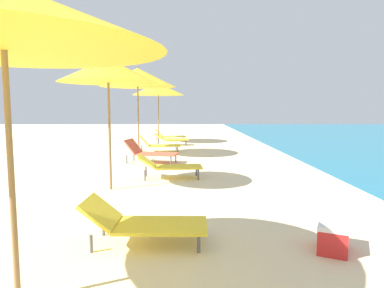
{
  "coord_description": "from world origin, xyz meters",
  "views": [
    {
      "loc": [
        0.75,
        6.27,
        1.63
      ],
      "look_at": [
        0.82,
        12.55,
        0.96
      ],
      "focal_mm": 32.05,
      "sensor_mm": 36.0,
      "label": 1
    }
  ],
  "objects_px": {
    "lounger_third_shoreside": "(143,222)",
    "lounger_fifth_inland": "(150,152)",
    "umbrella_fifth": "(138,78)",
    "umbrella_third": "(2,16)",
    "lounger_farthest_inland": "(171,139)",
    "umbrella_fourth": "(108,71)",
    "lounger_fourth_shoreside": "(169,165)",
    "lounger_farthest_shoreside": "(169,135)",
    "lounger_fifth_shoreside": "(158,144)",
    "cooler_box": "(333,237)",
    "umbrella_farthest": "(158,89)"
  },
  "relations": [
    {
      "from": "lounger_third_shoreside",
      "to": "lounger_fifth_shoreside",
      "type": "distance_m",
      "value": 8.64
    },
    {
      "from": "umbrella_fourth",
      "to": "lounger_fourth_shoreside",
      "type": "relative_size",
      "value": 1.74
    },
    {
      "from": "lounger_fifth_shoreside",
      "to": "lounger_farthest_inland",
      "type": "relative_size",
      "value": 1.04
    },
    {
      "from": "umbrella_fifth",
      "to": "lounger_third_shoreside",
      "type": "bearing_deg",
      "value": -81.42
    },
    {
      "from": "umbrella_fifth",
      "to": "lounger_fifth_inland",
      "type": "relative_size",
      "value": 1.83
    },
    {
      "from": "lounger_fifth_inland",
      "to": "cooler_box",
      "type": "height_order",
      "value": "lounger_fifth_inland"
    },
    {
      "from": "lounger_third_shoreside",
      "to": "umbrella_fifth",
      "type": "distance_m",
      "value": 7.81
    },
    {
      "from": "umbrella_third",
      "to": "lounger_farthest_inland",
      "type": "height_order",
      "value": "umbrella_third"
    },
    {
      "from": "lounger_fifth_shoreside",
      "to": "cooler_box",
      "type": "height_order",
      "value": "lounger_fifth_shoreside"
    },
    {
      "from": "umbrella_third",
      "to": "umbrella_fourth",
      "type": "distance_m",
      "value": 4.02
    },
    {
      "from": "lounger_farthest_shoreside",
      "to": "cooler_box",
      "type": "xyz_separation_m",
      "value": [
        2.59,
        -13.06,
        -0.1
      ]
    },
    {
      "from": "umbrella_fifth",
      "to": "lounger_fifth_shoreside",
      "type": "relative_size",
      "value": 1.9
    },
    {
      "from": "umbrella_fifth",
      "to": "lounger_fifth_shoreside",
      "type": "xyz_separation_m",
      "value": [
        0.54,
        1.25,
        -2.33
      ]
    },
    {
      "from": "umbrella_third",
      "to": "lounger_fourth_shoreside",
      "type": "distance_m",
      "value": 5.57
    },
    {
      "from": "umbrella_third",
      "to": "lounger_fifth_inland",
      "type": "xyz_separation_m",
      "value": [
        0.3,
        7.33,
        -2.01
      ]
    },
    {
      "from": "lounger_farthest_shoreside",
      "to": "lounger_fourth_shoreside",
      "type": "bearing_deg",
      "value": -100.4
    },
    {
      "from": "umbrella_fourth",
      "to": "lounger_fifth_inland",
      "type": "distance_m",
      "value": 3.9
    },
    {
      "from": "lounger_farthest_inland",
      "to": "umbrella_third",
      "type": "bearing_deg",
      "value": -96.59
    },
    {
      "from": "lounger_fifth_shoreside",
      "to": "cooler_box",
      "type": "bearing_deg",
      "value": -81.76
    },
    {
      "from": "lounger_fifth_inland",
      "to": "lounger_farthest_inland",
      "type": "bearing_deg",
      "value": 97.48
    },
    {
      "from": "umbrella_third",
      "to": "umbrella_fifth",
      "type": "bearing_deg",
      "value": 91.43
    },
    {
      "from": "umbrella_third",
      "to": "lounger_third_shoreside",
      "type": "bearing_deg",
      "value": 54.2
    },
    {
      "from": "lounger_fifth_shoreside",
      "to": "cooler_box",
      "type": "distance_m",
      "value": 9.28
    },
    {
      "from": "umbrella_farthest",
      "to": "lounger_farthest_inland",
      "type": "height_order",
      "value": "umbrella_farthest"
    },
    {
      "from": "umbrella_third",
      "to": "lounger_fourth_shoreside",
      "type": "relative_size",
      "value": 1.76
    },
    {
      "from": "umbrella_fourth",
      "to": "umbrella_farthest",
      "type": "relative_size",
      "value": 0.94
    },
    {
      "from": "umbrella_third",
      "to": "umbrella_fifth",
      "type": "relative_size",
      "value": 0.89
    },
    {
      "from": "umbrella_fifth",
      "to": "lounger_farthest_shoreside",
      "type": "distance_m",
      "value": 5.98
    },
    {
      "from": "umbrella_fifth",
      "to": "umbrella_farthest",
      "type": "xyz_separation_m",
      "value": [
        0.28,
        4.44,
        -0.14
      ]
    },
    {
      "from": "umbrella_farthest",
      "to": "cooler_box",
      "type": "distance_m",
      "value": 12.63
    },
    {
      "from": "lounger_fifth_inland",
      "to": "umbrella_farthest",
      "type": "bearing_deg",
      "value": 104.44
    },
    {
      "from": "umbrella_fifth",
      "to": "lounger_farthest_shoreside",
      "type": "xyz_separation_m",
      "value": [
        0.72,
        5.46,
        -2.34
      ]
    },
    {
      "from": "lounger_fifth_shoreside",
      "to": "cooler_box",
      "type": "xyz_separation_m",
      "value": [
        2.77,
        -8.85,
        -0.12
      ]
    },
    {
      "from": "lounger_third_shoreside",
      "to": "umbrella_farthest",
      "type": "distance_m",
      "value": 12.04
    },
    {
      "from": "lounger_third_shoreside",
      "to": "cooler_box",
      "type": "height_order",
      "value": "lounger_third_shoreside"
    },
    {
      "from": "umbrella_fourth",
      "to": "lounger_fourth_shoreside",
      "type": "distance_m",
      "value": 2.56
    },
    {
      "from": "lounger_third_shoreside",
      "to": "lounger_fifth_inland",
      "type": "relative_size",
      "value": 0.91
    },
    {
      "from": "lounger_fifth_inland",
      "to": "lounger_farthest_shoreside",
      "type": "distance_m",
      "value": 6.74
    },
    {
      "from": "umbrella_fourth",
      "to": "lounger_farthest_shoreside",
      "type": "xyz_separation_m",
      "value": [
        0.63,
        10.05,
        -2.08
      ]
    },
    {
      "from": "lounger_fifth_inland",
      "to": "umbrella_farthest",
      "type": "height_order",
      "value": "umbrella_farthest"
    },
    {
      "from": "lounger_fifth_shoreside",
      "to": "umbrella_farthest",
      "type": "xyz_separation_m",
      "value": [
        -0.26,
        3.19,
        2.19
      ]
    },
    {
      "from": "umbrella_fifth",
      "to": "lounger_fifth_inland",
      "type": "height_order",
      "value": "umbrella_fifth"
    },
    {
      "from": "lounger_fifth_shoreside",
      "to": "lounger_third_shoreside",
      "type": "bearing_deg",
      "value": -95.32
    },
    {
      "from": "umbrella_fourth",
      "to": "cooler_box",
      "type": "bearing_deg",
      "value": -43.14
    },
    {
      "from": "lounger_third_shoreside",
      "to": "lounger_fifth_shoreside",
      "type": "xyz_separation_m",
      "value": [
        -0.57,
        8.62,
        0.01
      ]
    },
    {
      "from": "lounger_third_shoreside",
      "to": "lounger_farthest_inland",
      "type": "height_order",
      "value": "lounger_third_shoreside"
    },
    {
      "from": "lounger_fifth_shoreside",
      "to": "lounger_farthest_inland",
      "type": "bearing_deg",
      "value": 71.61
    },
    {
      "from": "umbrella_third",
      "to": "umbrella_fourth",
      "type": "height_order",
      "value": "umbrella_third"
    },
    {
      "from": "lounger_farthest_shoreside",
      "to": "umbrella_farthest",
      "type": "bearing_deg",
      "value": -126.83
    },
    {
      "from": "umbrella_third",
      "to": "cooler_box",
      "type": "distance_m",
      "value": 3.91
    }
  ]
}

